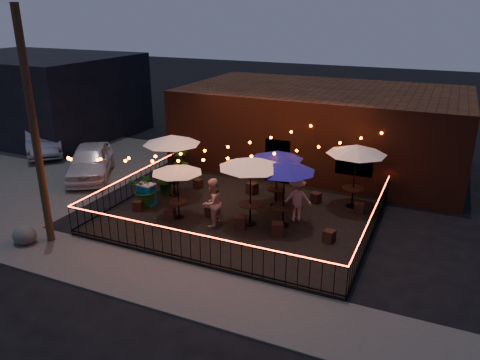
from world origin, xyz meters
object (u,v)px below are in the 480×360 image
Objects in this scene: cafe_table_3 at (277,156)px; cooler at (147,194)px; cafe_table_1 at (172,140)px; cafe_table_2 at (251,163)px; utility_pole at (34,132)px; cafe_table_5 at (357,150)px; cafe_table_4 at (285,168)px; cafe_table_0 at (177,170)px; boulder at (24,235)px.

cafe_table_3 is 2.93× the size of cooler.
cooler is at bearing -156.21° from cafe_table_3.
cafe_table_2 is (4.17, -1.33, -0.05)m from cafe_table_1.
cafe_table_3 is at bearing 82.76° from cafe_table_2.
utility_pole is 7.36m from cafe_table_2.
cafe_table_5 is at bearing 45.71° from cafe_table_2.
cafe_table_4 is at bearing 7.97° from cooler.
cafe_table_4 is at bearing 18.13° from cafe_table_2.
cafe_table_3 is 3.13m from cafe_table_5.
utility_pole reaches higher than cafe_table_3.
cafe_table_4 is 3.49m from cafe_table_5.
cafe_table_1 is (1.86, 5.29, -1.39)m from utility_pole.
cafe_table_1 is at bearing -165.43° from cafe_table_5.
cafe_table_0 is 4.06m from cafe_table_4.
cafe_table_5 reaches higher than boulder.
utility_pole is 2.96× the size of cafe_table_3.
cafe_table_4 is 2.86× the size of cooler.
boulder is (-3.93, -3.90, -1.78)m from cafe_table_0.
cafe_table_0 is 0.75× the size of cafe_table_5.
cafe_table_0 reaches higher than cooler.
cafe_table_0 is at bearing -165.84° from cafe_table_4.
utility_pole reaches higher than boulder.
cafe_table_4 is (5.34, -0.95, -0.16)m from cafe_table_1.
utility_pole is 2.69× the size of cafe_table_5.
cafe_table_0 is 5.81m from boulder.
cafe_table_5 is (3.16, 3.24, 0.00)m from cafe_table_2.
cafe_table_0 is 0.83× the size of cafe_table_1.
utility_pole is at bearing -106.74° from cooler.
cafe_table_4 is at bearing 14.16° from cafe_table_0.
cafe_table_5 is at bearing 14.57° from cafe_table_1.
cafe_table_3 is at bearing -158.09° from cafe_table_5.
cafe_table_0 is at bearing 45.54° from utility_pole.
utility_pole is at bearing -109.43° from cafe_table_1.
cooler is (-7.77, -3.31, -1.94)m from cafe_table_5.
cafe_table_2 is at bearing 33.96° from boulder.
cafe_table_3 reaches higher than boulder.
cafe_table_1 reaches higher than cafe_table_0.
cafe_table_3 is (4.44, 0.74, -0.31)m from cafe_table_1.
cafe_table_0 is 2.86m from cafe_table_2.
cooler is 4.90m from boulder.
cafe_table_2 reaches higher than cafe_table_0.
utility_pole is at bearing -146.79° from cafe_table_2.
cafe_table_1 is 1.02× the size of cafe_table_4.
cafe_table_5 reaches higher than cafe_table_3.
boulder is (-6.95, -6.58, -1.95)m from cafe_table_3.
cafe_table_2 is 1.00× the size of cafe_table_4.
boulder is (-7.85, -4.88, -2.10)m from cafe_table_4.
cafe_table_3 is 3.05× the size of boulder.
cafe_table_3 is at bearing 118.02° from cafe_table_4.
utility_pole reaches higher than cafe_table_1.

